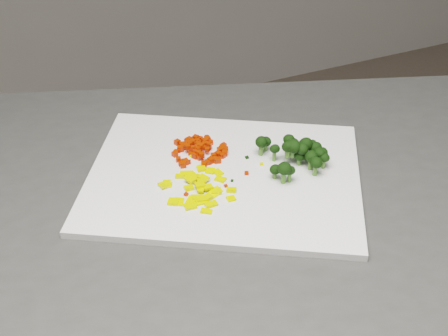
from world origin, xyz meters
name	(u,v)px	position (x,y,z in m)	size (l,w,h in m)	color
cutting_board	(224,176)	(-0.34, 0.23, 0.91)	(0.40, 0.31, 0.01)	white
carrot_pile	(199,147)	(-0.36, 0.29, 0.92)	(0.09, 0.09, 0.02)	red
pepper_pile	(199,186)	(-0.39, 0.21, 0.92)	(0.10, 0.10, 0.01)	#FFEA0D
broccoli_pile	(288,152)	(-0.25, 0.21, 0.94)	(0.11, 0.11, 0.05)	black
carrot_cube_0	(183,144)	(-0.37, 0.33, 0.91)	(0.01, 0.01, 0.01)	red
carrot_cube_1	(210,148)	(-0.34, 0.30, 0.91)	(0.01, 0.01, 0.01)	red
carrot_cube_2	(178,159)	(-0.39, 0.29, 0.91)	(0.01, 0.01, 0.01)	red
carrot_cube_3	(187,140)	(-0.36, 0.33, 0.91)	(0.01, 0.01, 0.01)	red
carrot_cube_4	(197,141)	(-0.35, 0.32, 0.91)	(0.01, 0.01, 0.01)	red
carrot_cube_5	(201,142)	(-0.34, 0.32, 0.91)	(0.01, 0.01, 0.01)	red
carrot_cube_6	(205,141)	(-0.34, 0.31, 0.92)	(0.01, 0.01, 0.01)	red
carrot_cube_7	(226,150)	(-0.32, 0.28, 0.91)	(0.01, 0.01, 0.01)	red
carrot_cube_8	(224,145)	(-0.31, 0.29, 0.91)	(0.01, 0.01, 0.01)	red
carrot_cube_9	(218,160)	(-0.34, 0.26, 0.91)	(0.01, 0.01, 0.01)	red
carrot_cube_10	(180,149)	(-0.38, 0.31, 0.91)	(0.01, 0.01, 0.01)	red
carrot_cube_11	(223,151)	(-0.32, 0.28, 0.91)	(0.01, 0.01, 0.01)	red
carrot_cube_12	(222,148)	(-0.32, 0.29, 0.91)	(0.01, 0.01, 0.01)	red
carrot_cube_13	(186,146)	(-0.37, 0.32, 0.91)	(0.01, 0.01, 0.01)	red
carrot_cube_14	(203,148)	(-0.35, 0.29, 0.92)	(0.01, 0.01, 0.01)	red
carrot_cube_15	(207,145)	(-0.34, 0.31, 0.91)	(0.01, 0.01, 0.01)	red
carrot_cube_16	(183,162)	(-0.39, 0.28, 0.91)	(0.01, 0.01, 0.01)	red
carrot_cube_17	(196,138)	(-0.35, 0.33, 0.91)	(0.01, 0.01, 0.01)	red
carrot_cube_18	(200,139)	(-0.34, 0.33, 0.91)	(0.01, 0.01, 0.01)	red
carrot_cube_19	(207,137)	(-0.33, 0.33, 0.91)	(0.01, 0.01, 0.01)	red
carrot_cube_20	(175,154)	(-0.39, 0.30, 0.91)	(0.01, 0.01, 0.01)	red
carrot_cube_21	(213,156)	(-0.34, 0.27, 0.91)	(0.01, 0.01, 0.01)	red
carrot_cube_22	(200,146)	(-0.35, 0.30, 0.92)	(0.01, 0.01, 0.01)	red
carrot_cube_23	(183,165)	(-0.39, 0.27, 0.91)	(0.01, 0.01, 0.01)	red
carrot_cube_24	(183,147)	(-0.37, 0.32, 0.91)	(0.01, 0.01, 0.01)	red
carrot_cube_25	(196,145)	(-0.35, 0.31, 0.91)	(0.01, 0.01, 0.01)	red
carrot_cube_26	(202,143)	(-0.34, 0.31, 0.91)	(0.01, 0.01, 0.01)	red
carrot_cube_27	(200,148)	(-0.35, 0.30, 0.91)	(0.01, 0.01, 0.01)	red
carrot_cube_28	(211,160)	(-0.35, 0.26, 0.91)	(0.01, 0.01, 0.01)	red
carrot_cube_29	(220,150)	(-0.33, 0.28, 0.91)	(0.01, 0.01, 0.01)	red
carrot_cube_30	(199,148)	(-0.36, 0.29, 0.92)	(0.01, 0.01, 0.01)	red
carrot_cube_31	(185,163)	(-0.39, 0.28, 0.91)	(0.01, 0.01, 0.01)	red
carrot_cube_32	(192,143)	(-0.36, 0.32, 0.91)	(0.01, 0.01, 0.01)	red
carrot_cube_33	(197,147)	(-0.36, 0.30, 0.92)	(0.01, 0.01, 0.01)	red
carrot_cube_34	(211,142)	(-0.33, 0.31, 0.91)	(0.01, 0.01, 0.01)	red
carrot_cube_35	(185,145)	(-0.37, 0.32, 0.91)	(0.01, 0.01, 0.01)	red
carrot_cube_36	(215,160)	(-0.34, 0.26, 0.91)	(0.01, 0.01, 0.01)	red
carrot_cube_37	(193,142)	(-0.35, 0.32, 0.91)	(0.01, 0.01, 0.01)	red
carrot_cube_38	(207,139)	(-0.33, 0.32, 0.91)	(0.01, 0.01, 0.01)	red
carrot_cube_39	(199,154)	(-0.36, 0.29, 0.91)	(0.01, 0.01, 0.01)	red
carrot_cube_40	(208,147)	(-0.34, 0.30, 0.91)	(0.01, 0.01, 0.01)	red
carrot_cube_41	(181,149)	(-0.38, 0.31, 0.91)	(0.01, 0.01, 0.01)	red
carrot_cube_42	(198,144)	(-0.35, 0.31, 0.92)	(0.01, 0.01, 0.01)	red
carrot_cube_43	(186,162)	(-0.39, 0.28, 0.91)	(0.01, 0.01, 0.01)	red
carrot_cube_44	(190,144)	(-0.36, 0.31, 0.92)	(0.01, 0.01, 0.01)	red
carrot_cube_45	(198,149)	(-0.36, 0.29, 0.92)	(0.01, 0.01, 0.01)	red
carrot_cube_46	(208,162)	(-0.36, 0.26, 0.91)	(0.01, 0.01, 0.01)	red
carrot_cube_47	(225,153)	(-0.32, 0.27, 0.91)	(0.01, 0.01, 0.01)	red
carrot_cube_48	(188,143)	(-0.36, 0.32, 0.91)	(0.01, 0.01, 0.01)	red
carrot_cube_49	(187,143)	(-0.36, 0.32, 0.91)	(0.01, 0.01, 0.01)	red
carrot_cube_50	(181,164)	(-0.39, 0.28, 0.91)	(0.01, 0.01, 0.01)	red
carrot_cube_51	(176,152)	(-0.39, 0.31, 0.91)	(0.01, 0.01, 0.01)	red
carrot_cube_52	(222,149)	(-0.32, 0.28, 0.91)	(0.01, 0.01, 0.01)	red
carrot_cube_53	(225,150)	(-0.32, 0.28, 0.91)	(0.01, 0.01, 0.01)	red
carrot_cube_54	(202,155)	(-0.36, 0.28, 0.92)	(0.01, 0.01, 0.01)	red
carrot_cube_55	(192,150)	(-0.37, 0.30, 0.91)	(0.01, 0.01, 0.01)	red
carrot_cube_56	(190,140)	(-0.36, 0.33, 0.91)	(0.01, 0.01, 0.01)	red
carrot_cube_57	(187,147)	(-0.37, 0.30, 0.92)	(0.01, 0.01, 0.01)	red
carrot_cube_58	(225,153)	(-0.32, 0.27, 0.91)	(0.01, 0.01, 0.01)	red
carrot_cube_59	(209,145)	(-0.34, 0.29, 0.92)	(0.01, 0.01, 0.01)	red
carrot_cube_60	(190,141)	(-0.36, 0.33, 0.91)	(0.01, 0.01, 0.01)	red
carrot_cube_61	(204,164)	(-0.36, 0.26, 0.91)	(0.01, 0.01, 0.01)	red
carrot_cube_62	(210,141)	(-0.33, 0.31, 0.91)	(0.01, 0.01, 0.01)	red
carrot_cube_63	(201,146)	(-0.35, 0.29, 0.92)	(0.01, 0.01, 0.01)	red
carrot_cube_64	(201,146)	(-0.35, 0.31, 0.91)	(0.01, 0.01, 0.01)	red
carrot_cube_65	(177,142)	(-0.38, 0.33, 0.91)	(0.01, 0.01, 0.01)	red
carrot_cube_66	(193,148)	(-0.36, 0.30, 0.92)	(0.01, 0.01, 0.01)	red
carrot_cube_67	(208,144)	(-0.34, 0.30, 0.92)	(0.01, 0.01, 0.01)	red
carrot_cube_68	(179,150)	(-0.38, 0.31, 0.91)	(0.01, 0.01, 0.01)	red
carrot_cube_69	(189,162)	(-0.38, 0.27, 0.91)	(0.01, 0.01, 0.01)	red
carrot_cube_70	(218,154)	(-0.33, 0.27, 0.91)	(0.01, 0.01, 0.01)	red
carrot_cube_71	(207,150)	(-0.35, 0.29, 0.92)	(0.01, 0.01, 0.01)	red
carrot_cube_72	(205,143)	(-0.34, 0.30, 0.92)	(0.01, 0.01, 0.01)	red
carrot_cube_73	(199,157)	(-0.36, 0.28, 0.91)	(0.01, 0.01, 0.01)	red
carrot_cube_74	(195,155)	(-0.37, 0.29, 0.91)	(0.01, 0.01, 0.01)	red
carrot_cube_75	(205,144)	(-0.34, 0.30, 0.92)	(0.01, 0.01, 0.01)	red
carrot_cube_76	(223,156)	(-0.33, 0.27, 0.91)	(0.01, 0.01, 0.01)	red
carrot_cube_77	(182,145)	(-0.37, 0.32, 0.91)	(0.01, 0.01, 0.01)	red
carrot_cube_78	(199,153)	(-0.36, 0.28, 0.92)	(0.01, 0.01, 0.01)	red
carrot_cube_79	(196,151)	(-0.36, 0.29, 0.92)	(0.01, 0.01, 0.01)	red
carrot_cube_80	(222,155)	(-0.33, 0.27, 0.91)	(0.01, 0.01, 0.01)	red
carrot_cube_81	(192,142)	(-0.36, 0.31, 0.92)	(0.01, 0.01, 0.01)	red
pepper_chunk_0	(166,185)	(-0.43, 0.24, 0.91)	(0.02, 0.01, 0.00)	#FFEA0D
pepper_chunk_1	(202,188)	(-0.39, 0.20, 0.92)	(0.02, 0.01, 0.00)	#FFEA0D
pepper_chunk_2	(203,199)	(-0.40, 0.18, 0.91)	(0.02, 0.02, 0.00)	#FFEA0D
pepper_chunk_3	(190,206)	(-0.42, 0.18, 0.91)	(0.02, 0.01, 0.00)	#FFEA0D
pepper_chunk_4	(218,173)	(-0.35, 0.23, 0.91)	(0.01, 0.01, 0.00)	#FFEA0D
pepper_chunk_5	(190,176)	(-0.39, 0.24, 0.91)	(0.01, 0.01, 0.00)	#FFEA0D
pepper_chunk_6	(186,174)	(-0.40, 0.25, 0.91)	(0.02, 0.01, 0.00)	#FFEA0D
pepper_chunk_7	(179,202)	(-0.43, 0.19, 0.91)	(0.02, 0.01, 0.00)	#FFEA0D
pepper_chunk_8	(206,198)	(-0.39, 0.18, 0.91)	(0.02, 0.01, 0.00)	#FFEA0D
pepper_chunk_9	(231,199)	(-0.36, 0.17, 0.91)	(0.01, 0.01, 0.00)	#FFEA0D
pepper_chunk_10	(201,181)	(-0.38, 0.22, 0.92)	(0.01, 0.01, 0.00)	#FFEA0D
pepper_chunk_11	(192,200)	(-0.41, 0.19, 0.91)	(0.02, 0.01, 0.00)	#FFEA0D
pepper_chunk_12	(201,168)	(-0.37, 0.25, 0.91)	(0.01, 0.01, 0.00)	#FFEA0D
pepper_chunk_13	(173,201)	(-0.44, 0.20, 0.91)	(0.01, 0.01, 0.00)	#FFEA0D
pepper_chunk_14	(214,194)	(-0.38, 0.19, 0.91)	(0.01, 0.02, 0.00)	#FFEA0D
pepper_chunk_15	(216,191)	(-0.37, 0.19, 0.91)	(0.01, 0.02, 0.00)	#FFEA0D
pepper_chunk_16	(198,198)	(-0.40, 0.19, 0.91)	(0.02, 0.01, 0.00)	#FFEA0D
pepper_chunk_17	(208,187)	(-0.38, 0.20, 0.92)	(0.01, 0.01, 0.00)	#FFEA0D
pepper_chunk_18	(220,179)	(-0.35, 0.22, 0.91)	(0.01, 0.02, 0.00)	#FFEA0D
pepper_chunk_19	(190,179)	(-0.40, 0.23, 0.92)	(0.02, 0.01, 0.00)	#FFEA0D
pepper_chunk_20	(216,191)	(-0.37, 0.19, 0.91)	(0.01, 0.01, 0.00)	#FFEA0D
pepper_chunk_21	(201,201)	(-0.40, 0.18, 0.91)	(0.02, 0.01, 0.00)	#FFEA0D
pepper_chunk_22	(192,175)	(-0.39, 0.24, 0.91)	(0.01, 0.02, 0.00)	#FFEA0D
pepper_chunk_23	(204,178)	(-0.38, 0.22, 0.92)	(0.01, 0.02, 0.00)	#FFEA0D
pepper_chunk_24	(206,211)	(-0.40, 0.16, 0.91)	(0.02, 0.01, 0.00)	#FFEA0D
pepper_chunk_25	(211,204)	(-0.39, 0.17, 0.91)	(0.02, 0.01, 0.00)	#FFEA0D
pepper_chunk_26	(231,190)	(-0.35, 0.19, 0.91)	(0.01, 0.01, 0.00)	#FFEA0D
pepper_chunk_27	(191,205)	(-0.42, 0.18, 0.91)	(0.01, 0.01, 0.00)	#FFEA0D
pepper_chunk_28	(189,188)	(-0.40, 0.22, 0.91)	(0.01, 0.01, 0.00)	#FFEA0D
pepper_chunk_29	(180,176)	(-0.41, 0.25, 0.91)	(0.01, 0.01, 0.00)	#FFEA0D
pepper_chunk_30	(210,171)	(-0.36, 0.24, 0.91)	(0.01, 0.01, 0.00)	#FFEA0D
pepper_chunk_31	(199,178)	(-0.38, 0.23, 0.91)	(0.02, 0.01, 0.00)	#FFEA0D
pepper_chunk_32	(200,185)	(-0.39, 0.21, 0.92)	(0.01, 0.01, 0.00)	#FFEA0D
pepper_chunk_33	(166,183)	(-0.43, 0.24, 0.91)	(0.01, 0.01, 0.00)	#FFEA0D
pepper_chunk_34	(165,185)	(-0.43, 0.24, 0.91)	(0.02, 0.01, 0.00)	#FFEA0D
broccoli_floret_0	(301,152)	(-0.23, 0.20, 0.93)	(0.02, 0.02, 0.03)	black
broccoli_floret_1	(305,149)	(-0.21, 0.22, 0.93)	(0.03, 0.03, 0.03)	black
broccoli_floret_2	(266,144)	(-0.26, 0.26, 0.92)	(0.02, 0.02, 0.02)	black
broccoli_floret_3	(292,147)	(-0.23, 0.23, 0.92)	(0.03, 0.03, 0.03)	black
broccoli_floret_4	(290,174)	(-0.26, 0.17, 0.92)	(0.02, 0.02, 0.03)	black
broccoli_floret_5	(293,149)	(-0.24, 0.21, 0.94)	(0.03, 0.03, 0.03)	black
broccoli_floret_6	(288,144)	(-0.24, 0.23, 0.94)	(0.02, 0.02, 0.03)	black
broccoli_floret_7	(315,151)	(-0.20, 0.21, 0.92)	(0.03, 0.03, 0.03)	black
broccoli_floret_8	(311,157)	(-0.21, 0.20, 0.92)	(0.02, 0.02, 0.02)	black
broccoli_floret_9	(321,157)	(-0.20, 0.19, 0.92)	(0.02, 0.02, 0.03)	black
broccoli_floret_10	(292,148)	(-0.23, 0.23, 0.92)	(0.02, 0.02, 0.03)	black
broccoli_floret_11	(299,158)	(-0.23, 0.20, 0.92)	(0.02, 0.02, 0.02)	black
broccoli_floret_12	(288,150)	(-0.25, 0.21, 0.94)	(0.02, 0.02, 0.03)	black
broccoli_floret_13	(319,157)	(-0.21, 0.19, 0.93)	(0.02, 0.02, 0.03)	black
broccoli_floret_14	(284,173)	(-0.27, 0.17, 0.93)	(0.03, 0.03, 0.03)	black
broccoli_floret_15	(312,147)	(-0.20, 0.22, 0.92)	(0.02, 0.02, 0.02)	black
broccoli_floret_16	(274,153)	(-0.26, 0.23, 0.92)	(0.02, 0.02, 0.03)	black
broccoli_floret_17	(287,150)	(-0.25, 0.21, 0.94)	(0.02, 0.02, 0.03)	black
broccoli_floret_18	(315,167)	(-0.22, 0.17, 0.93)	(0.02, 0.02, 0.03)	black
broccoli_floret_19	(275,172)	(-0.28, 0.19, 0.92)	(0.02, 0.02, 0.02)	black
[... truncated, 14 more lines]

